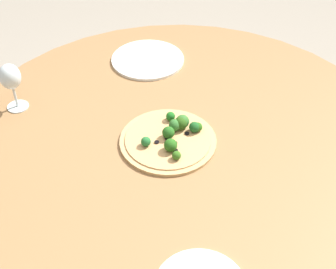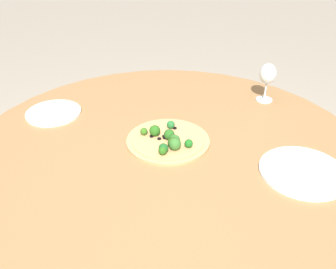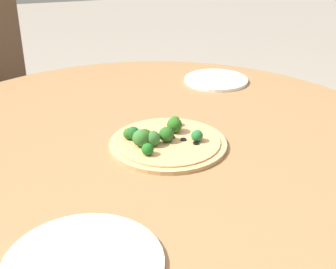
# 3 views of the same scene
# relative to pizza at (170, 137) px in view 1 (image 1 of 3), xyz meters

# --- Properties ---
(ground_plane) EXTENTS (12.00, 12.00, 0.00)m
(ground_plane) POSITION_rel_pizza_xyz_m (-0.01, -0.03, -0.72)
(ground_plane) COLOR gray
(dining_table) EXTENTS (1.39, 1.39, 0.71)m
(dining_table) POSITION_rel_pizza_xyz_m (-0.01, -0.03, -0.06)
(dining_table) COLOR olive
(dining_table) RESTS_ON ground_plane
(pizza) EXTENTS (0.29, 0.29, 0.06)m
(pizza) POSITION_rel_pizza_xyz_m (0.00, 0.00, 0.00)
(pizza) COLOR tan
(pizza) RESTS_ON dining_table
(wine_glass) EXTENTS (0.07, 0.07, 0.16)m
(wine_glass) POSITION_rel_pizza_xyz_m (0.46, 0.25, 0.10)
(wine_glass) COLOR silver
(wine_glass) RESTS_ON dining_table
(plate_far) EXTENTS (0.27, 0.27, 0.01)m
(plate_far) POSITION_rel_pizza_xyz_m (0.38, -0.24, -0.01)
(plate_far) COLOR white
(plate_far) RESTS_ON dining_table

